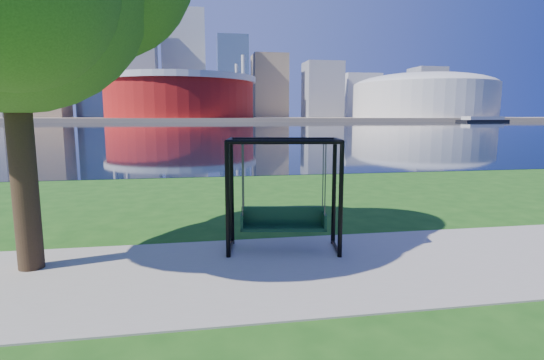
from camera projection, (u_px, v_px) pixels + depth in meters
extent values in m
plane|color=#1E5114|center=(259.00, 262.00, 8.29)|extent=(900.00, 900.00, 0.00)
cube|color=#9E937F|center=(263.00, 271.00, 7.80)|extent=(120.00, 4.00, 0.03)
cube|color=black|center=(202.00, 128.00, 107.65)|extent=(900.00, 180.00, 0.02)
cube|color=#937F60|center=(199.00, 119.00, 306.22)|extent=(900.00, 228.00, 2.00)
cylinder|color=maroon|center=(180.00, 98.00, 233.57)|extent=(80.00, 80.00, 22.00)
cylinder|color=silver|center=(180.00, 80.00, 232.15)|extent=(83.00, 83.00, 3.00)
cylinder|color=silver|center=(237.00, 91.00, 256.93)|extent=(2.00, 2.00, 32.00)
cylinder|color=silver|center=(124.00, 90.00, 245.73)|extent=(2.00, 2.00, 32.00)
cylinder|color=silver|center=(110.00, 85.00, 208.72)|extent=(2.00, 2.00, 32.00)
cylinder|color=silver|center=(243.00, 87.00, 219.92)|extent=(2.00, 2.00, 32.00)
cylinder|color=beige|center=(423.00, 101.00, 258.40)|extent=(84.00, 84.00, 20.00)
ellipsoid|color=beige|center=(424.00, 86.00, 257.06)|extent=(84.00, 84.00, 15.12)
cube|color=#998466|center=(42.00, 50.00, 276.65)|extent=(26.00, 26.00, 88.00)
cube|color=slate|center=(99.00, 51.00, 305.59)|extent=(30.00, 24.00, 95.00)
cube|color=gray|center=(139.00, 65.00, 292.93)|extent=(24.00, 24.00, 72.00)
cube|color=silver|center=(184.00, 65.00, 326.66)|extent=(32.00, 28.00, 80.00)
cube|color=slate|center=(232.00, 77.00, 309.90)|extent=(22.00, 22.00, 58.00)
cube|color=#998466|center=(269.00, 86.00, 330.37)|extent=(26.00, 26.00, 48.00)
cube|color=gray|center=(322.00, 90.00, 327.88)|extent=(28.00, 24.00, 42.00)
cube|color=silver|center=(359.00, 96.00, 359.49)|extent=(30.00, 26.00, 36.00)
cube|color=gray|center=(426.00, 93.00, 348.22)|extent=(24.00, 24.00, 40.00)
cube|color=#998466|center=(459.00, 99.00, 370.23)|extent=(26.00, 26.00, 32.00)
cylinder|color=black|center=(228.00, 201.00, 8.35)|extent=(0.11, 0.11, 2.34)
cylinder|color=black|center=(341.00, 201.00, 8.36)|extent=(0.11, 0.11, 2.34)
cylinder|color=black|center=(232.00, 193.00, 9.25)|extent=(0.11, 0.11, 2.34)
cylinder|color=black|center=(334.00, 193.00, 9.26)|extent=(0.11, 0.11, 2.34)
cylinder|color=black|center=(284.00, 142.00, 8.18)|extent=(2.22, 0.47, 0.09)
cylinder|color=black|center=(283.00, 139.00, 9.08)|extent=(2.22, 0.47, 0.09)
cylinder|color=black|center=(229.00, 141.00, 8.63)|extent=(0.24, 0.92, 0.09)
cylinder|color=black|center=(231.00, 248.00, 8.96)|extent=(0.23, 0.91, 0.07)
cylinder|color=black|center=(339.00, 141.00, 8.64)|extent=(0.24, 0.92, 0.09)
cylinder|color=black|center=(336.00, 247.00, 8.97)|extent=(0.23, 0.91, 0.07)
cube|color=black|center=(283.00, 228.00, 8.90)|extent=(1.83, 0.75, 0.06)
cube|color=black|center=(283.00, 215.00, 9.07)|extent=(1.76, 0.35, 0.39)
cube|color=black|center=(242.00, 221.00, 8.88)|extent=(0.13, 0.46, 0.35)
cube|color=black|center=(324.00, 221.00, 8.89)|extent=(0.13, 0.46, 0.35)
cylinder|color=#39393F|center=(242.00, 180.00, 8.56)|extent=(0.03, 0.03, 1.47)
cylinder|color=#39393F|center=(325.00, 180.00, 8.57)|extent=(0.03, 0.03, 1.47)
cylinder|color=#39393F|center=(244.00, 178.00, 8.93)|extent=(0.03, 0.03, 1.47)
cylinder|color=#39393F|center=(323.00, 178.00, 8.94)|extent=(0.03, 0.03, 1.47)
cylinder|color=black|center=(21.00, 149.00, 7.58)|extent=(0.45, 0.45, 4.51)
cube|color=black|center=(483.00, 121.00, 209.29)|extent=(28.57, 12.67, 1.11)
cube|color=silver|center=(483.00, 118.00, 209.09)|extent=(22.88, 10.23, 1.66)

